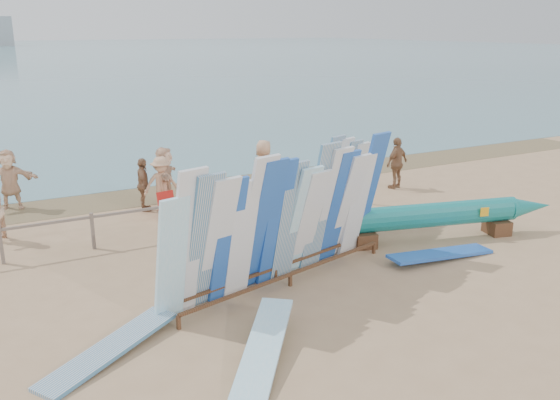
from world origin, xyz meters
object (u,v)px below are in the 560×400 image
beachgoer_6 (264,168)px  beachgoer_4 (143,185)px  vendor_table (345,226)px  side_surfboard_rack (340,185)px  stroller (223,199)px  beach_chair_right (169,212)px  flat_board_e (110,355)px  flat_board_d (440,259)px  beachgoer_10 (397,163)px  outrigger_canoe (433,216)px  beachgoer_3 (162,184)px  beachgoer_11 (9,180)px  beachgoer_5 (165,177)px  main_surfboard_rack (283,223)px  flat_board_b (264,359)px  beach_chair_left (218,213)px

beachgoer_6 → beachgoer_4: bearing=-29.1°
vendor_table → side_surfboard_rack: bearing=76.5°
stroller → beach_chair_right: bearing=168.5°
flat_board_e → stroller: 7.84m
flat_board_e → flat_board_d: (7.67, 0.65, 0.00)m
vendor_table → flat_board_d: bearing=-49.3°
vendor_table → beachgoer_10: 5.39m
side_surfboard_rack → beachgoer_6: side_surfboard_rack is taller
outrigger_canoe → vendor_table: (-1.90, 1.07, -0.26)m
beachgoer_3 → flat_board_e: bearing=-104.5°
beachgoer_11 → beachgoer_6: (7.22, -2.07, -0.01)m
flat_board_e → stroller: size_ratio=2.73×
vendor_table → flat_board_e: 7.06m
beachgoer_4 → beachgoer_5: 0.75m
beachgoer_3 → outrigger_canoe: bearing=-37.7°
vendor_table → beachgoer_6: (0.06, 4.66, 0.53)m
main_surfboard_rack → beachgoer_10: bearing=21.1°
main_surfboard_rack → flat_board_b: 3.27m
beachgoer_10 → beach_chair_right: bearing=-16.8°
beach_chair_right → beachgoer_3: size_ratio=0.49×
vendor_table → beachgoer_4: size_ratio=0.68×
flat_board_e → outrigger_canoe: bearing=69.8°
outrigger_canoe → vendor_table: bearing=164.1°
flat_board_e → beachgoer_5: 8.50m
outrigger_canoe → beachgoer_5: 7.82m
beach_chair_right → beachgoer_5: beachgoer_5 is taller
beach_chair_left → beach_chair_right: size_ratio=1.22×
flat_board_e → beach_chair_left: bearing=111.2°
beach_chair_right → beach_chair_left: bearing=-45.3°
side_surfboard_rack → beachgoer_4: bearing=119.2°
flat_board_e → beach_chair_left: beach_chair_left is taller
beachgoer_3 → stroller: bearing=-23.4°
flat_board_d → beachgoer_5: 8.33m
beachgoer_4 → flat_board_e: bearing=175.4°
beachgoer_4 → beach_chair_right: bearing=-148.3°
flat_board_e → stroller: bearing=111.8°
side_surfboard_rack → stroller: (-2.24, 2.63, -0.75)m
outrigger_canoe → beachgoer_10: size_ratio=3.94×
flat_board_b → beach_chair_right: size_ratio=3.46×
vendor_table → beachgoer_5: size_ratio=0.59×
flat_board_b → beachgoer_3: 8.64m
beachgoer_4 → beachgoer_10: bearing=-85.3°
main_surfboard_rack → side_surfboard_rack: (3.04, 2.48, -0.16)m
vendor_table → beachgoer_5: (-3.08, 4.95, 0.54)m
vendor_table → stroller: 3.96m
beachgoer_6 → beachgoer_3: bearing=-24.4°
outrigger_canoe → flat_board_b: size_ratio=2.48×
outrigger_canoe → flat_board_e: bearing=-154.8°
outrigger_canoe → side_surfboard_rack: bearing=140.9°
beachgoer_6 → main_surfboard_rack: bearing=38.8°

